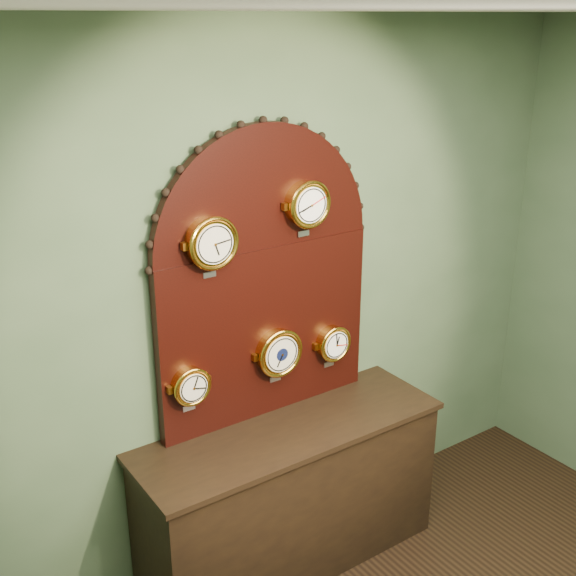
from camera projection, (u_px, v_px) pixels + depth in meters
wall_back at (260, 307)px, 3.64m from camera, size 4.00×0.00×4.00m
shop_counter at (290, 498)px, 3.79m from camera, size 1.60×0.50×0.80m
display_board at (265, 267)px, 3.52m from camera, size 1.26×0.06×1.53m
roman_clock at (212, 243)px, 3.23m from camera, size 0.25×0.08×0.30m
arabic_clock at (308, 204)px, 3.48m from camera, size 0.24×0.08×0.29m
hygrometer at (191, 386)px, 3.40m from camera, size 0.19×0.08×0.25m
barometer at (279, 352)px, 3.65m from camera, size 0.26×0.08×0.31m
tide_clock at (333, 343)px, 3.85m from camera, size 0.20×0.08×0.25m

